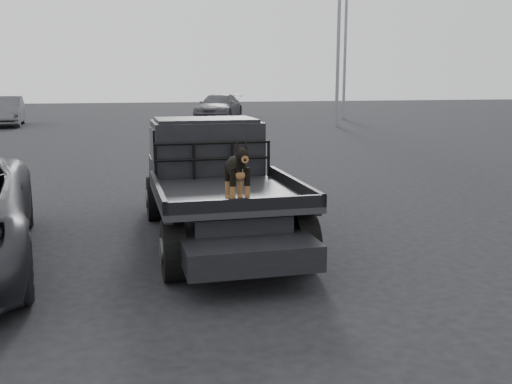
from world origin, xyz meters
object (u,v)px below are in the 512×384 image
object	(u,v)px
flatbed_ute	(216,210)
dog	(237,172)
distant_car_b	(219,107)
floodlight_far	(346,2)
distant_car_a	(5,111)

from	to	relation	value
flatbed_ute	dog	bearing A→B (deg)	-90.08
dog	distant_car_b	distance (m)	29.46
flatbed_ute	dog	world-z (taller)	dog
floodlight_far	distant_car_b	bearing A→B (deg)	167.65
dog	distant_car_a	world-z (taller)	dog
flatbed_ute	distant_car_a	world-z (taller)	distant_car_a
flatbed_ute	floodlight_far	bearing A→B (deg)	63.77
distant_car_a	distant_car_b	size ratio (longest dim) A/B	0.88
distant_car_a	flatbed_ute	bearing A→B (deg)	-77.82
dog	floodlight_far	bearing A→B (deg)	65.08
dog	distant_car_a	distance (m)	27.46
distant_car_b	dog	bearing A→B (deg)	-76.28
dog	distant_car_a	bearing A→B (deg)	105.18
dog	distant_car_b	xyz separation A→B (m)	(4.97, 29.03, -0.50)
dog	distant_car_a	size ratio (longest dim) A/B	0.15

